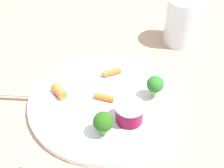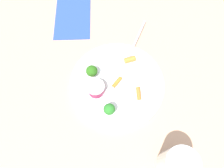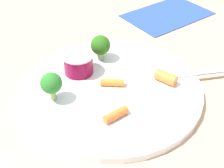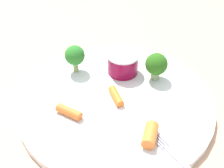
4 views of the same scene
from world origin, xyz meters
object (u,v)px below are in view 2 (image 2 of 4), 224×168
Objects in this scene: carrot_stick_2 at (130,59)px; broccoli_floret_1 at (92,71)px; plate at (117,84)px; carrot_stick_0 at (117,81)px; drinking_glass at (177,164)px; broccoli_floret_0 at (109,109)px; napkin at (73,17)px; fork at (136,41)px; sauce_cup at (96,89)px; carrot_stick_1 at (139,93)px.

broccoli_floret_1 is at bearing -60.02° from carrot_stick_2.
carrot_stick_0 reaches higher than plate.
drinking_glass is at bearing 36.82° from carrot_stick_0.
napkin is (-0.35, -0.18, -0.04)m from broccoli_floret_0.
carrot_stick_0 is 0.17m from fork.
napkin is (-0.28, -0.13, -0.03)m from sauce_cup.
carrot_stick_1 is (-0.07, 0.08, -0.02)m from broccoli_floret_0.
sauce_cup is at bearing -38.64° from carrot_stick_2.
carrot_stick_1 reaches higher than napkin.
drinking_glass reaches higher than carrot_stick_0.
drinking_glass is at bearing 55.40° from broccoli_floret_0.
fork is (-0.08, 0.02, -0.01)m from carrot_stick_2.
carrot_stick_2 is at bearing -156.11° from drinking_glass.
plate is at bearing 77.22° from broccoli_floret_1.
broccoli_floret_0 is at bearing -14.26° from carrot_stick_2.
plate is 0.09m from broccoli_floret_1.
plate is 6.09× the size of broccoli_floret_0.
sauce_cup reaches higher than plate.
broccoli_floret_1 reaches higher than napkin.
plate is at bearing -16.59° from fork.
napkin is at bearing -137.46° from carrot_stick_1.
carrot_stick_1 reaches higher than carrot_stick_0.
broccoli_floret_0 is 1.35× the size of carrot_stick_2.
carrot_stick_2 is 0.20× the size of fork.
plate is 1.48× the size of napkin.
carrot_stick_1 reaches higher than plate.
fork is (-0.14, 0.13, -0.03)m from broccoli_floret_1.
carrot_stick_1 is (0.05, 0.15, -0.02)m from broccoli_floret_1.
plate is at bearing -21.75° from carrot_stick_2.
broccoli_floret_1 is (-0.05, -0.02, 0.01)m from sauce_cup.
fork is 0.40m from drinking_glass.
broccoli_floret_0 is 0.22m from drinking_glass.
drinking_glass is (0.22, 0.17, 0.04)m from carrot_stick_0.
carrot_stick_0 is 0.09m from carrot_stick_2.
broccoli_floret_1 reaches higher than sauce_cup.
carrot_stick_2 is 0.33m from drinking_glass.
fork is at bearing -162.81° from drinking_glass.
broccoli_floret_1 is 1.31× the size of carrot_stick_2.
plate is 8.24× the size of carrot_stick_2.
broccoli_floret_1 is 0.26× the size of fork.
sauce_cup is at bearing -142.75° from broccoli_floret_0.
broccoli_floret_1 is 1.20× the size of carrot_stick_1.
plate is 0.01m from carrot_stick_0.
carrot_stick_1 is at bearing 17.30° from carrot_stick_2.
sauce_cup is 0.08m from broccoli_floret_0.
drinking_glass reaches higher than sauce_cup.
carrot_stick_0 is at bearing 120.70° from sauce_cup.
carrot_stick_1 is 0.20× the size of napkin.
broccoli_floret_0 is (0.06, 0.05, 0.01)m from sauce_cup.
drinking_glass is (0.24, 0.25, 0.02)m from broccoli_floret_1.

